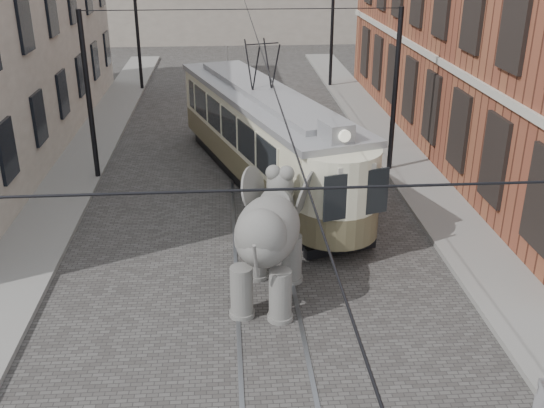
{
  "coord_description": "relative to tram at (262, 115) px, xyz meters",
  "views": [
    {
      "loc": [
        -0.85,
        -15.82,
        8.33
      ],
      "look_at": [
        0.22,
        -1.53,
        2.1
      ],
      "focal_mm": 41.45,
      "sensor_mm": 36.0,
      "label": 1
    }
  ],
  "objects": [
    {
      "name": "sidewalk_left",
      "position": [
        -6.89,
        -5.36,
        -2.4
      ],
      "size": [
        2.0,
        60.0,
        0.15
      ],
      "primitive_type": "cube",
      "color": "slate",
      "rests_on": "ground"
    },
    {
      "name": "tram_rails",
      "position": [
        -0.39,
        -5.36,
        -2.47
      ],
      "size": [
        1.54,
        80.0,
        0.02
      ],
      "primitive_type": null,
      "color": "slate",
      "rests_on": "ground"
    },
    {
      "name": "catenary",
      "position": [
        -0.59,
        -0.36,
        0.52
      ],
      "size": [
        11.0,
        30.2,
        6.0
      ],
      "primitive_type": null,
      "color": "black",
      "rests_on": "ground"
    },
    {
      "name": "elephant",
      "position": [
        -0.35,
        -7.84,
        -1.06
      ],
      "size": [
        3.62,
        5.14,
        2.85
      ],
      "primitive_type": null,
      "rotation": [
        0.0,
        0.0,
        -0.25
      ],
      "color": "#5C5A55",
      "rests_on": "ground"
    },
    {
      "name": "sidewalk_right",
      "position": [
        5.61,
        -5.36,
        -2.4
      ],
      "size": [
        2.0,
        60.0,
        0.15
      ],
      "primitive_type": "cube",
      "color": "slate",
      "rests_on": "ground"
    },
    {
      "name": "tram",
      "position": [
        0.0,
        0.0,
        0.0
      ],
      "size": [
        6.18,
        12.7,
        4.96
      ],
      "primitive_type": null,
      "rotation": [
        0.0,
        0.0,
        0.3
      ],
      "color": "beige",
      "rests_on": "ground"
    },
    {
      "name": "ground",
      "position": [
        -0.39,
        -5.36,
        -2.48
      ],
      "size": [
        120.0,
        120.0,
        0.0
      ],
      "primitive_type": "plane",
      "color": "#464340"
    }
  ]
}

